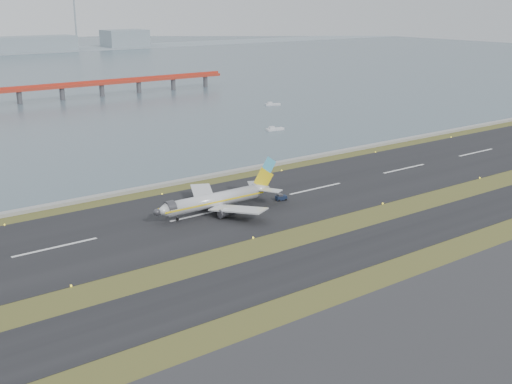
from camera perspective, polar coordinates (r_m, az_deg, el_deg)
ground at (r=148.05m, az=1.47°, el=-5.00°), size 1000.00×1000.00×0.00m
apron_strip at (r=114.26m, az=19.19°, el=-12.93°), size 1000.00×50.00×0.10m
taxiway_strip at (r=139.52m, az=4.53°, el=-6.43°), size 1000.00×18.00×0.10m
runway_strip at (r=171.16m, az=-4.74°, el=-1.98°), size 1000.00×45.00×0.10m
seawall at (r=196.04m, az=-9.40°, el=0.42°), size 1000.00×2.50×1.00m
red_pier at (r=376.16m, az=-20.35°, el=8.46°), size 260.00×5.00×10.20m
airliner at (r=172.01m, az=-3.43°, el=-0.66°), size 38.52×32.89×12.80m
pushback_tug at (r=182.07m, az=2.24°, el=-0.48°), size 3.35×2.36×1.96m
workboat_near at (r=280.95m, az=1.65°, el=5.61°), size 8.30×3.56×1.95m
workboat_far at (r=349.00m, az=1.46°, el=7.80°), size 8.36×5.30×1.94m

